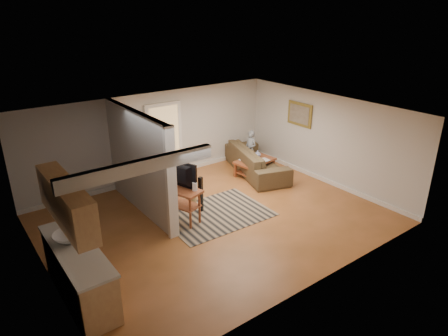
{
  "coord_description": "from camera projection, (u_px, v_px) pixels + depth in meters",
  "views": [
    {
      "loc": [
        -4.79,
        -6.76,
        4.65
      ],
      "look_at": [
        0.42,
        0.26,
        1.1
      ],
      "focal_mm": 32.0,
      "sensor_mm": 36.0,
      "label": 1
    }
  ],
  "objects": [
    {
      "name": "room_shell",
      "position": [
        164.0,
        166.0,
        8.61
      ],
      "size": [
        7.54,
        6.02,
        2.52
      ],
      "color": "silver",
      "rests_on": "ground"
    },
    {
      "name": "coffee_table",
      "position": [
        255.0,
        163.0,
        11.77
      ],
      "size": [
        1.27,
        0.84,
        0.7
      ],
      "rotation": [
        0.0,
        0.0,
        0.12
      ],
      "color": "maroon",
      "rests_on": "ground"
    },
    {
      "name": "sofa",
      "position": [
        256.0,
        173.0,
        12.03
      ],
      "size": [
        1.81,
        2.88,
        0.79
      ],
      "primitive_type": "imported",
      "rotation": [
        0.0,
        0.0,
        1.27
      ],
      "color": "#443722",
      "rests_on": "ground"
    },
    {
      "name": "toddler",
      "position": [
        174.0,
        178.0,
        11.67
      ],
      "size": [
        0.44,
        0.36,
        0.85
      ],
      "primitive_type": "imported",
      "rotation": [
        0.0,
        0.0,
        3.05
      ],
      "color": "#202A43",
      "rests_on": "ground"
    },
    {
      "name": "child",
      "position": [
        250.0,
        167.0,
        12.44
      ],
      "size": [
        0.3,
        0.44,
        1.18
      ],
      "primitive_type": "imported",
      "rotation": [
        0.0,
        0.0,
        -1.54
      ],
      "color": "gray",
      "rests_on": "ground"
    },
    {
      "name": "speaker_left",
      "position": [
        201.0,
        194.0,
        9.6
      ],
      "size": [
        0.12,
        0.12,
        0.9
      ],
      "primitive_type": "cube",
      "rotation": [
        0.0,
        0.0,
        0.43
      ],
      "color": "black",
      "rests_on": "ground"
    },
    {
      "name": "ground",
      "position": [
        216.0,
        218.0,
        9.43
      ],
      "size": [
        7.5,
        7.5,
        0.0
      ],
      "primitive_type": "plane",
      "color": "brown",
      "rests_on": "ground"
    },
    {
      "name": "tv_console",
      "position": [
        176.0,
        190.0,
        9.15
      ],
      "size": [
        0.87,
        1.39,
        1.13
      ],
      "rotation": [
        0.0,
        0.0,
        0.31
      ],
      "color": "maroon",
      "rests_on": "ground"
    },
    {
      "name": "area_rug",
      "position": [
        216.0,
        214.0,
        9.62
      ],
      "size": [
        2.54,
        1.89,
        0.01
      ],
      "primitive_type": "cube",
      "rotation": [
        0.0,
        0.0,
        -0.03
      ],
      "color": "black",
      "rests_on": "ground"
    },
    {
      "name": "speaker_right",
      "position": [
        149.0,
        191.0,
        9.74
      ],
      "size": [
        0.12,
        0.12,
        0.93
      ],
      "primitive_type": "cube",
      "rotation": [
        0.0,
        0.0,
        0.39
      ],
      "color": "black",
      "rests_on": "ground"
    },
    {
      "name": "toy_basket",
      "position": [
        188.0,
        200.0,
        9.99
      ],
      "size": [
        0.42,
        0.42,
        0.37
      ],
      "color": "#A67848",
      "rests_on": "ground"
    }
  ]
}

